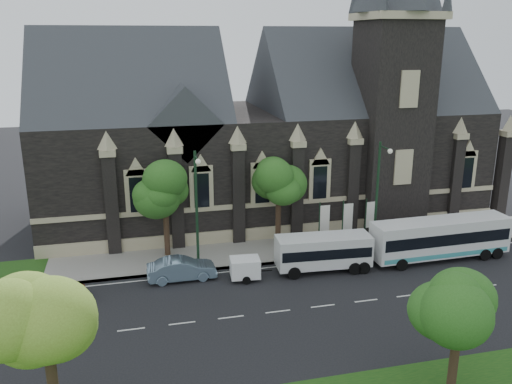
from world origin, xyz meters
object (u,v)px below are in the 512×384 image
object	(u,v)px
tree_park_east	(461,304)
box_trailer	(245,268)
tree_walk_right	(280,177)
tree_walk_left	(167,185)
banner_flag_left	(323,221)
sedan	(182,269)
tour_coach	(440,238)
shuttle_bus	(324,251)
banner_flag_center	(346,219)
street_lamp_mid	(197,205)
street_lamp_near	(378,192)
banner_flag_right	(369,217)
tree_park_near	(51,309)
car_far_red	(51,290)

from	to	relation	value
tree_park_east	box_trailer	bearing A→B (deg)	116.63
tree_walk_right	tree_walk_left	bearing A→B (deg)	-179.94
box_trailer	tree_park_east	bearing A→B (deg)	-58.36
tree_walk_right	box_trailer	bearing A→B (deg)	-126.31
banner_flag_left	sedan	size ratio (longest dim) A/B	0.83
tree_walk_left	tour_coach	bearing A→B (deg)	-15.88
banner_flag_left	shuttle_bus	distance (m)	4.18
banner_flag_center	tour_coach	xyz separation A→B (m)	(6.10, -4.04, -0.63)
tour_coach	shuttle_bus	xyz separation A→B (m)	(-9.45, 0.18, -0.20)
street_lamp_mid	banner_flag_left	xyz separation A→B (m)	(10.29, 1.91, -2.73)
street_lamp_near	banner_flag_left	bearing A→B (deg)	152.82
street_lamp_mid	banner_flag_right	xyz separation A→B (m)	(14.29, 1.91, -2.73)
tree_park_near	tree_walk_right	xyz separation A→B (m)	(14.98, 19.48, -0.60)
tree_walk_right	street_lamp_near	size ratio (longest dim) A/B	0.87
banner_flag_left	shuttle_bus	bearing A→B (deg)	-109.31
tree_park_east	sedan	xyz separation A→B (m)	(-11.52, 15.38, -3.82)
street_lamp_mid	banner_flag_right	size ratio (longest dim) A/B	2.25
tree_walk_right	box_trailer	world-z (taller)	tree_walk_right
street_lamp_mid	car_far_red	size ratio (longest dim) A/B	2.05
tree_walk_right	shuttle_bus	bearing A→B (deg)	-72.82
street_lamp_mid	tree_park_east	bearing A→B (deg)	-58.21
tree_walk_right	banner_flag_left	distance (m)	4.92
tour_coach	sedan	size ratio (longest dim) A/B	2.28
banner_flag_left	banner_flag_center	xyz separation A→B (m)	(2.00, 0.00, 0.00)
tree_walk_left	sedan	bearing A→B (deg)	-84.49
street_lamp_mid	banner_flag_left	size ratio (longest dim) A/B	2.25
tree_walk_left	shuttle_bus	distance (m)	12.79
street_lamp_mid	banner_flag_center	world-z (taller)	street_lamp_mid
car_far_red	street_lamp_mid	bearing A→B (deg)	-70.84
street_lamp_near	car_far_red	xyz separation A→B (m)	(-23.95, -2.25, -4.36)
tree_walk_right	sedan	size ratio (longest dim) A/B	1.61
tour_coach	sedan	xyz separation A→B (m)	(-19.74, 1.10, -0.95)
tree_walk_left	tour_coach	size ratio (longest dim) A/B	0.69
tree_park_near	box_trailer	world-z (taller)	tree_park_near
banner_flag_left	banner_flag_right	distance (m)	4.00
banner_flag_center	tree_walk_right	bearing A→B (deg)	161.36
street_lamp_mid	banner_flag_right	distance (m)	14.67
street_lamp_near	box_trailer	xyz separation A→B (m)	(-11.00, -2.11, -4.21)
street_lamp_mid	sedan	bearing A→B (deg)	-142.40
sedan	tree_park_near	bearing A→B (deg)	155.75
tree_park_east	tree_walk_right	world-z (taller)	tree_walk_right
tree_park_near	shuttle_bus	xyz separation A→B (m)	(16.70, 13.91, -4.87)
street_lamp_near	street_lamp_mid	size ratio (longest dim) A/B	1.00
banner_flag_left	banner_flag_right	world-z (taller)	same
tree_walk_left	tour_coach	xyz separation A→B (m)	(20.18, -5.74, -3.98)
banner_flag_center	tree_walk_left	bearing A→B (deg)	173.11
banner_flag_right	sedan	xyz separation A→B (m)	(-15.64, -2.95, -1.58)
banner_flag_left	banner_flag_center	world-z (taller)	same
tree_park_east	tree_park_near	bearing A→B (deg)	178.23
tree_walk_left	tour_coach	distance (m)	21.36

